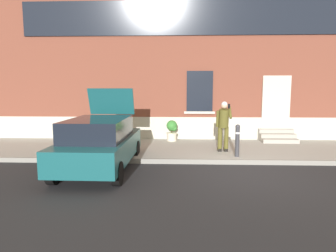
{
  "coord_description": "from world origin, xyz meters",
  "views": [
    {
      "loc": [
        -1.82,
        -8.18,
        2.38
      ],
      "look_at": [
        -2.21,
        1.6,
        1.1
      ],
      "focal_mm": 31.99,
      "sensor_mm": 36.0,
      "label": 1
    }
  ],
  "objects_px": {
    "person_on_phone": "(224,123)",
    "planter_olive": "(86,129)",
    "bollard_near_person": "(237,139)",
    "planter_cream": "(172,130)",
    "hatchback_car_teal": "(100,142)",
    "bollard_far_left": "(105,138)",
    "planter_terracotta": "(127,131)"
  },
  "relations": [
    {
      "from": "bollard_near_person",
      "to": "person_on_phone",
      "type": "distance_m",
      "value": 0.92
    },
    {
      "from": "hatchback_car_teal",
      "to": "planter_terracotta",
      "type": "bearing_deg",
      "value": 87.8
    },
    {
      "from": "bollard_near_person",
      "to": "bollard_far_left",
      "type": "bearing_deg",
      "value": 180.0
    },
    {
      "from": "bollard_far_left",
      "to": "planter_cream",
      "type": "relative_size",
      "value": 1.22
    },
    {
      "from": "hatchback_car_teal",
      "to": "person_on_phone",
      "type": "bearing_deg",
      "value": 26.74
    },
    {
      "from": "bollard_near_person",
      "to": "person_on_phone",
      "type": "xyz_separation_m",
      "value": [
        -0.34,
        0.73,
        0.44
      ]
    },
    {
      "from": "bollard_far_left",
      "to": "person_on_phone",
      "type": "distance_m",
      "value": 4.03
    },
    {
      "from": "person_on_phone",
      "to": "planter_terracotta",
      "type": "bearing_deg",
      "value": 149.0
    },
    {
      "from": "hatchback_car_teal",
      "to": "bollard_near_person",
      "type": "relative_size",
      "value": 3.91
    },
    {
      "from": "person_on_phone",
      "to": "planter_olive",
      "type": "xyz_separation_m",
      "value": [
        -5.47,
        2.14,
        -0.54
      ]
    },
    {
      "from": "hatchback_car_teal",
      "to": "planter_cream",
      "type": "xyz_separation_m",
      "value": [
        1.96,
        3.94,
        -0.19
      ]
    },
    {
      "from": "bollard_near_person",
      "to": "planter_terracotta",
      "type": "relative_size",
      "value": 1.22
    },
    {
      "from": "bollard_near_person",
      "to": "planter_terracotta",
      "type": "height_order",
      "value": "bollard_near_person"
    },
    {
      "from": "hatchback_car_teal",
      "to": "planter_olive",
      "type": "xyz_separation_m",
      "value": [
        -1.68,
        4.05,
        -0.19
      ]
    },
    {
      "from": "bollard_far_left",
      "to": "planter_olive",
      "type": "distance_m",
      "value": 3.26
    },
    {
      "from": "person_on_phone",
      "to": "planter_olive",
      "type": "height_order",
      "value": "person_on_phone"
    },
    {
      "from": "bollard_near_person",
      "to": "planter_terracotta",
      "type": "distance_m",
      "value": 4.71
    },
    {
      "from": "person_on_phone",
      "to": "planter_cream",
      "type": "relative_size",
      "value": 2.03
    },
    {
      "from": "hatchback_car_teal",
      "to": "planter_terracotta",
      "type": "height_order",
      "value": "hatchback_car_teal"
    },
    {
      "from": "bollard_far_left",
      "to": "person_on_phone",
      "type": "bearing_deg",
      "value": 10.55
    },
    {
      "from": "bollard_far_left",
      "to": "planter_terracotta",
      "type": "bearing_deg",
      "value": 83.31
    },
    {
      "from": "bollard_near_person",
      "to": "planter_olive",
      "type": "xyz_separation_m",
      "value": [
        -5.81,
        2.88,
        -0.11
      ]
    },
    {
      "from": "hatchback_car_teal",
      "to": "bollard_near_person",
      "type": "bearing_deg",
      "value": 15.87
    },
    {
      "from": "planter_olive",
      "to": "bollard_far_left",
      "type": "bearing_deg",
      "value": -62.06
    },
    {
      "from": "bollard_near_person",
      "to": "planter_terracotta",
      "type": "bearing_deg",
      "value": 147.99
    },
    {
      "from": "person_on_phone",
      "to": "planter_terracotta",
      "type": "height_order",
      "value": "person_on_phone"
    },
    {
      "from": "bollard_far_left",
      "to": "bollard_near_person",
      "type": "bearing_deg",
      "value": 0.0
    },
    {
      "from": "bollard_near_person",
      "to": "planter_olive",
      "type": "height_order",
      "value": "bollard_near_person"
    },
    {
      "from": "hatchback_car_teal",
      "to": "planter_olive",
      "type": "relative_size",
      "value": 4.75
    },
    {
      "from": "bollard_near_person",
      "to": "bollard_far_left",
      "type": "relative_size",
      "value": 1.0
    },
    {
      "from": "bollard_near_person",
      "to": "planter_cream",
      "type": "height_order",
      "value": "bollard_near_person"
    },
    {
      "from": "hatchback_car_teal",
      "to": "bollard_far_left",
      "type": "distance_m",
      "value": 1.19
    }
  ]
}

